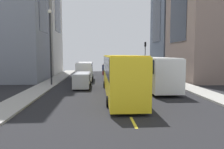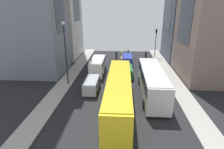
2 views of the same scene
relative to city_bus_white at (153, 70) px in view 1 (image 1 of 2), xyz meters
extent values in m
plane|color=black|center=(4.07, -3.31, -2.01)|extent=(42.23, 42.23, 0.00)
cube|color=#9E9B93|center=(-3.93, -3.31, -1.93)|extent=(2.23, 44.00, 0.15)
cube|color=#9E9B93|center=(12.07, -3.31, -1.93)|extent=(2.23, 44.00, 0.15)
cube|color=yellow|center=(4.07, -24.31, -2.00)|extent=(0.16, 2.00, 0.01)
cube|color=yellow|center=(4.07, -18.31, -2.00)|extent=(0.16, 2.00, 0.01)
cube|color=yellow|center=(4.07, -12.31, -2.00)|extent=(0.16, 2.00, 0.01)
cube|color=yellow|center=(4.07, -6.31, -2.00)|extent=(0.16, 2.00, 0.01)
cube|color=yellow|center=(4.07, -0.31, -2.00)|extent=(0.16, 2.00, 0.01)
cube|color=yellow|center=(4.07, 5.69, -2.00)|extent=(0.16, 2.00, 0.01)
cube|color=yellow|center=(4.07, 11.69, -2.00)|extent=(0.16, 2.00, 0.01)
cube|color=#4C5666|center=(-9.19, -18.56, 11.63)|extent=(7.88, 9.86, 27.27)
cube|color=#1E232D|center=(-9.19, -18.56, 11.63)|extent=(7.95, 5.42, 15.00)
cube|color=silver|center=(0.00, 0.00, -0.23)|extent=(2.55, 11.23, 3.00)
cube|color=black|center=(0.00, 0.00, 0.62)|extent=(2.60, 10.33, 1.20)
cube|color=beige|center=(0.00, 0.00, 1.31)|extent=(2.45, 10.78, 0.08)
cylinder|color=black|center=(-1.17, 3.48, -1.51)|extent=(0.46, 1.00, 1.00)
cylinder|color=black|center=(1.17, 3.48, -1.51)|extent=(0.46, 1.00, 1.00)
cylinder|color=black|center=(-1.17, -3.48, -1.51)|extent=(0.46, 1.00, 1.00)
cylinder|color=black|center=(1.17, -3.48, -1.51)|extent=(0.46, 1.00, 1.00)
cube|color=yellow|center=(4.06, 3.71, -0.15)|extent=(2.45, 14.13, 3.30)
cube|color=black|center=(4.06, 3.71, 0.71)|extent=(2.50, 13.00, 1.48)
cube|color=gold|center=(4.06, 3.71, 1.54)|extent=(2.35, 13.57, 0.08)
cylinder|color=black|center=(2.93, 8.10, -1.63)|extent=(0.44, 0.76, 0.76)
cylinder|color=black|center=(5.19, 8.10, -1.63)|extent=(0.44, 0.76, 0.76)
cylinder|color=black|center=(2.93, -0.67, -1.63)|extent=(0.44, 0.76, 0.76)
cylinder|color=black|center=(5.19, -0.67, -1.63)|extent=(0.44, 0.76, 0.76)
cube|color=white|center=(7.85, -7.42, -0.66)|extent=(2.05, 6.00, 2.30)
cube|color=black|center=(7.85, -7.42, 0.10)|extent=(2.09, 5.52, 0.69)
cube|color=silver|center=(7.85, -7.42, 0.53)|extent=(1.97, 5.76, 0.08)
cylinder|color=black|center=(6.91, -5.57, -1.65)|extent=(0.37, 0.72, 0.72)
cylinder|color=black|center=(8.80, -5.57, -1.65)|extent=(0.37, 0.72, 0.72)
cylinder|color=black|center=(6.91, -9.28, -1.65)|extent=(0.37, 0.72, 0.72)
cylinder|color=black|center=(8.80, -9.28, -1.65)|extent=(0.37, 0.72, 0.72)
cube|color=#2338AD|center=(2.89, -13.44, -1.13)|extent=(1.72, 4.79, 1.41)
cube|color=black|center=(2.89, -13.44, -0.77)|extent=(1.75, 4.41, 0.59)
cube|color=navy|center=(2.89, -13.44, -0.38)|extent=(1.65, 4.60, 0.08)
cylinder|color=black|center=(2.10, -11.95, -1.70)|extent=(0.31, 0.62, 0.62)
cylinder|color=black|center=(3.68, -11.95, -1.70)|extent=(0.31, 0.62, 0.62)
cylinder|color=black|center=(2.10, -14.93, -1.70)|extent=(0.31, 0.62, 0.62)
cylinder|color=black|center=(3.68, -14.93, -1.70)|extent=(0.31, 0.62, 0.62)
cube|color=#B7BABF|center=(7.74, -0.59, -1.13)|extent=(1.70, 4.14, 1.42)
cube|color=black|center=(7.74, -0.59, -0.76)|extent=(1.73, 3.81, 0.60)
cube|color=#9C9EA2|center=(7.74, -0.59, -0.37)|extent=(1.63, 3.97, 0.08)
cylinder|color=black|center=(6.96, 0.69, -1.70)|extent=(0.31, 0.62, 0.62)
cylinder|color=black|center=(8.53, 0.69, -1.70)|extent=(0.31, 0.62, 0.62)
cylinder|color=black|center=(6.96, -1.87, -1.70)|extent=(0.31, 0.62, 0.62)
cylinder|color=black|center=(8.53, -1.87, -1.70)|extent=(0.31, 0.62, 0.62)
cube|color=#1E7238|center=(3.05, -6.53, -1.19)|extent=(1.72, 4.15, 1.29)
cube|color=black|center=(3.05, -6.53, -0.87)|extent=(1.75, 3.82, 0.54)
cube|color=#1A612F|center=(3.05, -6.53, -0.51)|extent=(1.65, 3.98, 0.08)
cylinder|color=black|center=(2.26, -5.24, -1.70)|extent=(0.31, 0.62, 0.62)
cylinder|color=black|center=(3.84, -5.24, -1.70)|extent=(0.31, 0.62, 0.62)
cylinder|color=black|center=(2.26, -7.82, -1.70)|extent=(0.31, 0.62, 0.62)
cylinder|color=black|center=(3.84, -7.82, -1.70)|extent=(0.31, 0.62, 0.62)
cylinder|color=maroon|center=(5.10, -15.89, -1.65)|extent=(0.30, 0.30, 0.72)
cylinder|color=navy|center=(5.10, -15.89, -0.76)|extent=(0.39, 0.39, 1.05)
sphere|color=#8C6647|center=(5.10, -15.89, -0.13)|extent=(0.21, 0.21, 0.21)
cylinder|color=#593372|center=(-0.81, -14.82, -1.56)|extent=(0.24, 0.24, 0.89)
cylinder|color=black|center=(-0.81, -14.82, -0.51)|extent=(0.33, 0.33, 1.22)
sphere|color=tan|center=(-0.81, -14.82, 0.21)|extent=(0.21, 0.21, 0.21)
cylinder|color=#593372|center=(2.69, -16.80, -1.61)|extent=(0.22, 0.22, 0.79)
cylinder|color=#336B38|center=(2.69, -16.80, -0.64)|extent=(0.30, 0.30, 1.16)
sphere|color=beige|center=(2.69, -16.80, 0.05)|extent=(0.22, 0.22, 0.22)
cylinder|color=black|center=(-3.22, -18.99, 0.67)|extent=(0.14, 0.14, 5.04)
cube|color=black|center=(-3.22, -18.99, 3.64)|extent=(0.32, 0.32, 0.90)
sphere|color=red|center=(-3.22, -19.17, 3.89)|extent=(0.20, 0.20, 0.20)
sphere|color=orange|center=(-3.22, -19.17, 3.64)|extent=(0.20, 0.20, 0.20)
sphere|color=green|center=(-3.22, -19.17, 3.39)|extent=(0.20, 0.20, 0.20)
cylinder|color=black|center=(11.45, -2.50, 2.26)|extent=(0.18, 0.18, 8.23)
sphere|color=silver|center=(11.45, -2.50, 6.56)|extent=(0.44, 0.44, 0.44)
camera|label=1|loc=(5.93, 22.94, 1.65)|focal=34.55mm
camera|label=2|loc=(3.65, 21.79, 8.58)|focal=30.01mm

